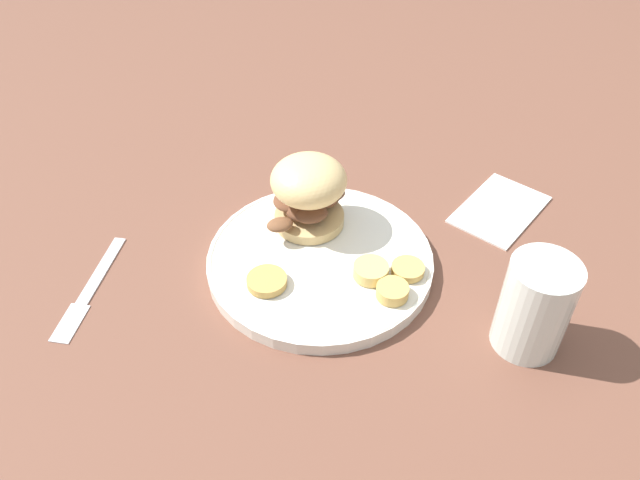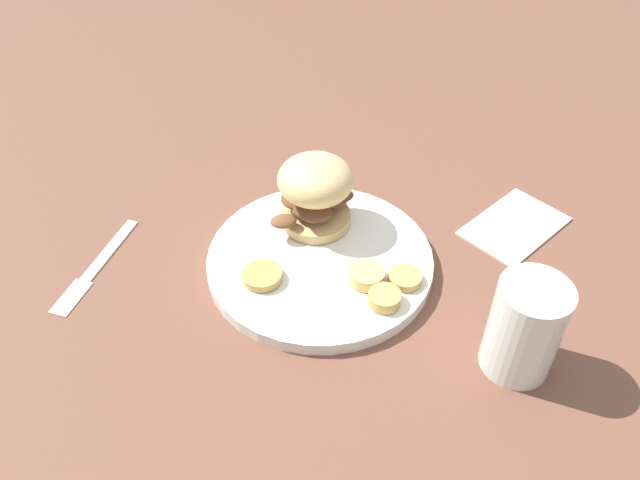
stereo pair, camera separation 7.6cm
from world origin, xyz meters
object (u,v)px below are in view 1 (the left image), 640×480
(dinner_plate, at_px, (320,260))
(drinking_glass, at_px, (535,306))
(fork, at_px, (90,288))
(sandwich, at_px, (308,191))

(dinner_plate, xyz_separation_m, drinking_glass, (-0.20, -0.16, 0.05))
(fork, bearing_deg, dinner_plate, -105.23)
(dinner_plate, distance_m, sandwich, 0.09)
(sandwich, relative_size, fork, 0.77)
(sandwich, relative_size, drinking_glass, 1.06)
(dinner_plate, xyz_separation_m, fork, (0.07, 0.27, -0.01))
(fork, height_order, drinking_glass, drinking_glass)
(dinner_plate, relative_size, fork, 1.79)
(dinner_plate, distance_m, fork, 0.28)
(fork, distance_m, drinking_glass, 0.52)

